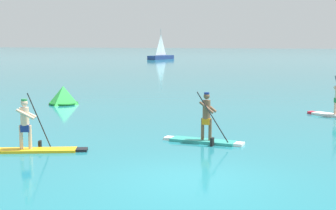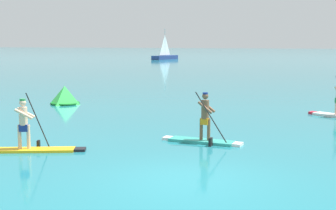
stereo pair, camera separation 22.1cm
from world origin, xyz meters
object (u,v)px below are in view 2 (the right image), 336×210
at_px(paddleboarder_near_left, 28,139).
at_px(sailboat_left_horizon, 165,56).
at_px(paddleboarder_mid_center, 203,131).
at_px(race_marker_buoy, 65,96).

height_order(paddleboarder_near_left, sailboat_left_horizon, sailboat_left_horizon).
bearing_deg(paddleboarder_mid_center, race_marker_buoy, 148.41).
bearing_deg(paddleboarder_near_left, paddleboarder_mid_center, 10.31).
distance_m(paddleboarder_mid_center, sailboat_left_horizon, 75.32).
distance_m(paddleboarder_near_left, paddleboarder_mid_center, 5.71).
bearing_deg(paddleboarder_mid_center, sailboat_left_horizon, 115.63).
bearing_deg(race_marker_buoy, paddleboarder_mid_center, -38.32).
bearing_deg(race_marker_buoy, paddleboarder_near_left, -66.11).
bearing_deg(sailboat_left_horizon, paddleboarder_near_left, 31.28).
distance_m(race_marker_buoy, sailboat_left_horizon, 65.42).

